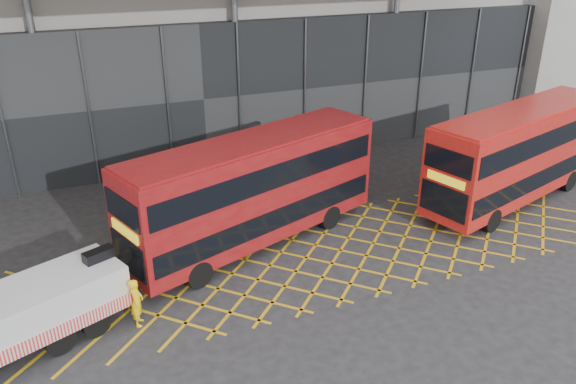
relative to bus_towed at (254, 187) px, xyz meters
name	(u,v)px	position (x,y,z in m)	size (l,w,h in m)	color
ground_plane	(232,274)	(-1.65, -1.99, -2.63)	(120.00, 120.00, 0.00)	#242426
road_markings	(357,247)	(3.95, -1.99, -2.63)	(27.96, 7.16, 0.01)	gold
bus_towed	(254,187)	(0.00, 0.00, 0.00)	(11.84, 6.49, 4.74)	maroon
bus_second	(519,151)	(13.38, -0.77, 0.00)	(11.91, 5.97, 4.75)	#AD140F
worker	(137,302)	(-5.52, -3.80, -1.75)	(0.65, 0.42, 1.77)	yellow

